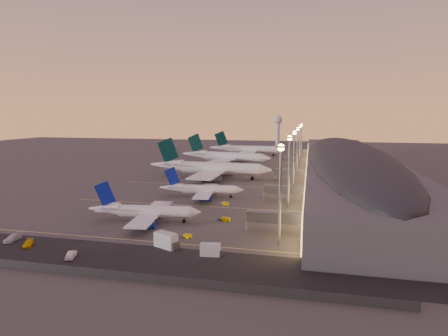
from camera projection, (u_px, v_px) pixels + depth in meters
ground at (192, 202)px, 142.29m from camera, size 700.00×700.00×0.00m
airliner_narrow_south at (145, 211)px, 116.05m from camera, size 35.72×32.17×12.76m
airliner_narrow_north at (201, 189)px, 150.88m from camera, size 34.31×30.87×12.25m
airliner_wide_near at (209, 168)px, 195.48m from camera, size 65.85×59.85×21.10m
airliner_wide_mid at (225, 157)px, 250.96m from camera, size 63.47×58.46×20.34m
airliner_wide_far at (247, 149)px, 304.90m from camera, size 62.19×56.42×19.96m
terminal_building at (346, 161)px, 197.24m from camera, size 56.35×255.00×17.46m
light_masts at (296, 145)px, 194.53m from camera, size 2.20×217.20×25.90m
radar_tower at (278, 126)px, 387.82m from camera, size 9.00×9.00×32.50m
service_lane at (120, 256)px, 88.26m from camera, size 260.00×16.00×0.01m
lane_markings at (218, 184)px, 180.88m from camera, size 90.00×180.36×0.00m
fence at (91, 272)px, 76.54m from camera, size 124.00×0.12×2.00m
baggage_tug_a at (186, 236)px, 101.07m from camera, size 3.32×1.53×0.98m
baggage_tug_b at (225, 219)px, 117.21m from camera, size 3.96×2.09×1.12m
baggage_tug_c at (225, 204)px, 138.08m from camera, size 3.78×3.24×1.08m
catering_truck_a at (167, 241)px, 93.43m from camera, size 7.17×5.06×3.77m
catering_truck_b at (212, 250)px, 88.22m from camera, size 5.40×2.62×2.92m
service_van_a at (13, 238)px, 98.66m from camera, size 3.10×6.14×1.71m
service_van_b at (28, 243)px, 94.69m from camera, size 3.98×5.08×1.38m
service_van_c at (71, 255)px, 86.73m from camera, size 2.90×4.74×1.48m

